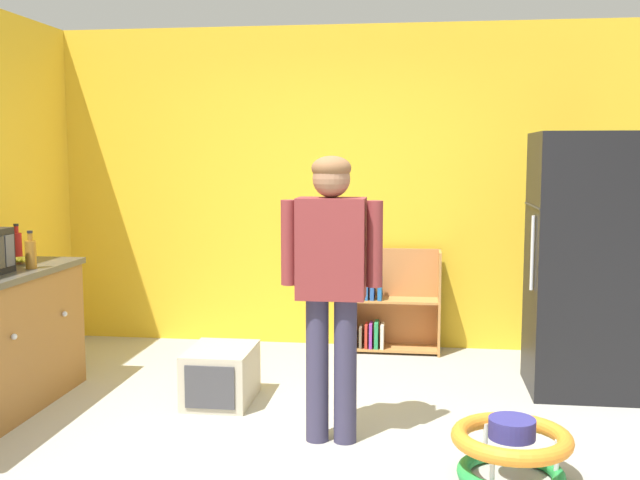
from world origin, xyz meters
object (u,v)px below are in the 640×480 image
(refrigerator, at_px, (583,264))
(ketchup_bottle, at_px, (17,245))
(standing_person, at_px, (331,271))
(pet_carrier, at_px, (221,375))
(banana_bunch, at_px, (20,260))
(bookshelf, at_px, (384,307))
(amber_bottle, at_px, (31,253))
(baby_walker, at_px, (511,450))

(refrigerator, relative_size, ketchup_bottle, 7.24)
(standing_person, distance_m, pet_carrier, 1.28)
(pet_carrier, xyz_separation_m, banana_bunch, (-1.37, -0.01, 0.75))
(bookshelf, xyz_separation_m, pet_carrier, (-1.01, -1.46, -0.19))
(refrigerator, xyz_separation_m, amber_bottle, (-3.59, -0.77, 0.11))
(standing_person, relative_size, pet_carrier, 2.94)
(amber_bottle, bearing_deg, pet_carrier, 9.99)
(standing_person, distance_m, banana_bunch, 2.25)
(refrigerator, relative_size, pet_carrier, 3.22)
(refrigerator, xyz_separation_m, standing_person, (-1.60, -1.15, 0.09))
(refrigerator, bearing_deg, baby_walker, -112.43)
(bookshelf, xyz_separation_m, standing_person, (-0.20, -2.05, 0.61))
(refrigerator, distance_m, amber_bottle, 3.67)
(bookshelf, xyz_separation_m, ketchup_bottle, (-2.54, -1.23, 0.63))
(refrigerator, height_order, standing_person, refrigerator)
(bookshelf, xyz_separation_m, baby_walker, (0.75, -2.45, -0.21))
(standing_person, height_order, ketchup_bottle, standing_person)
(bookshelf, relative_size, baby_walker, 1.41)
(bookshelf, bearing_deg, baby_walker, -72.93)
(bookshelf, height_order, ketchup_bottle, ketchup_bottle)
(bookshelf, bearing_deg, ketchup_bottle, -154.10)
(refrigerator, bearing_deg, ketchup_bottle, -175.17)
(refrigerator, distance_m, standing_person, 1.97)
(bookshelf, distance_m, amber_bottle, 2.83)
(pet_carrier, height_order, banana_bunch, banana_bunch)
(standing_person, xyz_separation_m, ketchup_bottle, (-2.33, 0.82, 0.02))
(baby_walker, bearing_deg, amber_bottle, 165.09)
(standing_person, bearing_deg, refrigerator, 35.70)
(refrigerator, relative_size, bookshelf, 2.09)
(ketchup_bottle, bearing_deg, pet_carrier, -8.41)
(bookshelf, distance_m, baby_walker, 2.57)
(refrigerator, distance_m, baby_walker, 1.83)
(pet_carrier, distance_m, banana_bunch, 1.56)
(pet_carrier, distance_m, amber_bottle, 1.46)
(refrigerator, height_order, baby_walker, refrigerator)
(standing_person, bearing_deg, pet_carrier, 143.73)
(baby_walker, relative_size, pet_carrier, 1.09)
(banana_bunch, bearing_deg, pet_carrier, 0.52)
(banana_bunch, distance_m, ketchup_bottle, 0.29)
(bookshelf, distance_m, banana_bunch, 2.85)
(pet_carrier, bearing_deg, amber_bottle, -170.01)
(refrigerator, height_order, pet_carrier, refrigerator)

